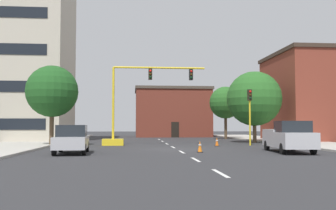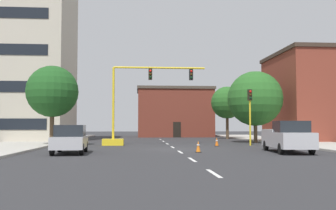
# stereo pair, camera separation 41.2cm
# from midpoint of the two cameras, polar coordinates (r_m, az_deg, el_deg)

# --- Properties ---
(ground_plane) EXTENTS (160.00, 160.00, 0.00)m
(ground_plane) POSITION_cam_midpoint_polar(r_m,az_deg,el_deg) (27.86, 1.56, -6.57)
(ground_plane) COLOR #2D2D30
(sidewalk_left) EXTENTS (6.00, 56.00, 0.14)m
(sidewalk_left) POSITION_cam_midpoint_polar(r_m,az_deg,el_deg) (37.02, -19.92, -5.40)
(sidewalk_left) COLOR #B2ADA3
(sidewalk_left) RESTS_ON ground_plane
(sidewalk_right) EXTENTS (6.00, 56.00, 0.14)m
(sidewalk_right) POSITION_cam_midpoint_polar(r_m,az_deg,el_deg) (38.97, 19.30, -5.29)
(sidewalk_right) COLOR #B2ADA3
(sidewalk_right) RESTS_ON ground_plane
(lane_stripe_seg_0) EXTENTS (0.16, 2.40, 0.01)m
(lane_stripe_seg_0) POSITION_cam_midpoint_polar(r_m,az_deg,el_deg) (14.07, 7.65, -10.01)
(lane_stripe_seg_0) COLOR silver
(lane_stripe_seg_0) RESTS_ON ground_plane
(lane_stripe_seg_1) EXTENTS (0.16, 2.40, 0.01)m
(lane_stripe_seg_1) POSITION_cam_midpoint_polar(r_m,az_deg,el_deg) (19.45, 4.22, -8.08)
(lane_stripe_seg_1) COLOR silver
(lane_stripe_seg_1) RESTS_ON ground_plane
(lane_stripe_seg_2) EXTENTS (0.16, 2.40, 0.01)m
(lane_stripe_seg_2) POSITION_cam_midpoint_polar(r_m,az_deg,el_deg) (24.89, 2.29, -6.98)
(lane_stripe_seg_2) COLOR silver
(lane_stripe_seg_2) RESTS_ON ground_plane
(lane_stripe_seg_3) EXTENTS (0.16, 2.40, 0.01)m
(lane_stripe_seg_3) POSITION_cam_midpoint_polar(r_m,az_deg,el_deg) (30.34, 1.07, -6.27)
(lane_stripe_seg_3) COLOR silver
(lane_stripe_seg_3) RESTS_ON ground_plane
(lane_stripe_seg_4) EXTENTS (0.16, 2.40, 0.01)m
(lane_stripe_seg_4) POSITION_cam_midpoint_polar(r_m,az_deg,el_deg) (35.82, 0.21, -5.78)
(lane_stripe_seg_4) COLOR silver
(lane_stripe_seg_4) RESTS_ON ground_plane
(lane_stripe_seg_5) EXTENTS (0.16, 2.40, 0.01)m
(lane_stripe_seg_5) POSITION_cam_midpoint_polar(r_m,az_deg,el_deg) (41.29, -0.41, -5.41)
(lane_stripe_seg_5) COLOR silver
(lane_stripe_seg_5) RESTS_ON ground_plane
(lane_stripe_seg_6) EXTENTS (0.16, 2.40, 0.01)m
(lane_stripe_seg_6) POSITION_cam_midpoint_polar(r_m,az_deg,el_deg) (46.78, -0.89, -5.13)
(lane_stripe_seg_6) COLOR silver
(lane_stripe_seg_6) RESTS_ON ground_plane
(building_tall_left) EXTENTS (14.45, 10.69, 22.32)m
(building_tall_left) POSITION_cam_midpoint_polar(r_m,az_deg,el_deg) (46.81, -22.65, 8.85)
(building_tall_left) COLOR beige
(building_tall_left) RESTS_ON ground_plane
(building_brick_center) EXTENTS (11.33, 9.31, 7.36)m
(building_brick_center) POSITION_cam_midpoint_polar(r_m,az_deg,el_deg) (59.10, 1.10, -1.12)
(building_brick_center) COLOR brown
(building_brick_center) RESTS_ON ground_plane
(building_row_right) EXTENTS (13.61, 10.69, 9.70)m
(building_row_right) POSITION_cam_midpoint_polar(r_m,az_deg,el_deg) (46.36, 23.85, 1.11)
(building_row_right) COLOR brown
(building_row_right) RESTS_ON ground_plane
(traffic_signal_gantry) EXTENTS (8.87, 1.20, 6.83)m
(traffic_signal_gantry) POSITION_cam_midpoint_polar(r_m,az_deg,el_deg) (33.32, -5.85, -2.13)
(traffic_signal_gantry) COLOR yellow
(traffic_signal_gantry) RESTS_ON ground_plane
(traffic_light_pole_right) EXTENTS (0.32, 0.47, 4.80)m
(traffic_light_pole_right) POSITION_cam_midpoint_polar(r_m,az_deg,el_deg) (33.60, 12.42, 0.13)
(traffic_light_pole_right) COLOR yellow
(traffic_light_pole_right) RESTS_ON ground_plane
(tree_right_far) EXTENTS (4.07, 4.07, 6.64)m
(tree_right_far) POSITION_cam_midpoint_polar(r_m,az_deg,el_deg) (49.24, 9.01, 0.34)
(tree_right_far) COLOR brown
(tree_right_far) RESTS_ON ground_plane
(tree_right_mid) EXTENTS (5.42, 5.42, 7.08)m
(tree_right_mid) POSITION_cam_midpoint_polar(r_m,az_deg,el_deg) (39.03, 13.10, 0.93)
(tree_right_mid) COLOR brown
(tree_right_mid) RESTS_ON ground_plane
(tree_left_near) EXTENTS (4.30, 4.30, 6.70)m
(tree_left_near) POSITION_cam_midpoint_polar(r_m,az_deg,el_deg) (33.42, -16.45, 1.92)
(tree_left_near) COLOR brown
(tree_left_near) RESTS_ON ground_plane
(pickup_truck_silver) EXTENTS (2.49, 5.56, 1.99)m
(pickup_truck_silver) POSITION_cam_midpoint_polar(r_m,az_deg,el_deg) (25.59, 17.73, -4.56)
(pickup_truck_silver) COLOR #BCBCC1
(pickup_truck_silver) RESTS_ON ground_plane
(sedan_silver_near_left) EXTENTS (2.12, 4.60, 1.74)m
(sedan_silver_near_left) POSITION_cam_midpoint_polar(r_m,az_deg,el_deg) (24.22, -13.84, -4.91)
(sedan_silver_near_left) COLOR #B7B7BC
(sedan_silver_near_left) RESTS_ON ground_plane
(traffic_cone_roadside_a) EXTENTS (0.36, 0.36, 0.75)m
(traffic_cone_roadside_a) POSITION_cam_midpoint_polar(r_m,az_deg,el_deg) (24.59, 4.99, -6.17)
(traffic_cone_roadside_a) COLOR black
(traffic_cone_roadside_a) RESTS_ON ground_plane
(traffic_cone_roadside_b) EXTENTS (0.36, 0.36, 0.72)m
(traffic_cone_roadside_b) POSITION_cam_midpoint_polar(r_m,az_deg,el_deg) (32.11, 7.62, -5.44)
(traffic_cone_roadside_b) COLOR black
(traffic_cone_roadside_b) RESTS_ON ground_plane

